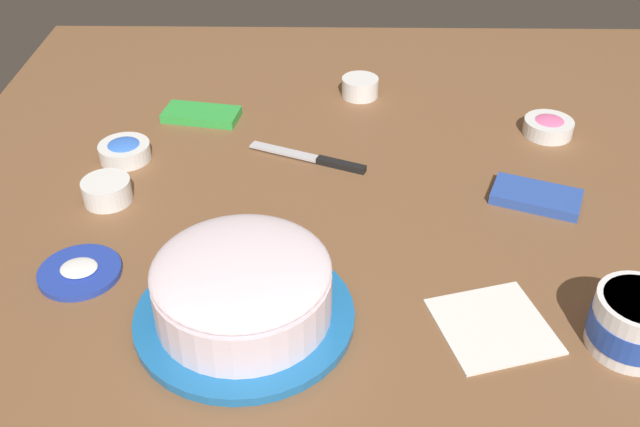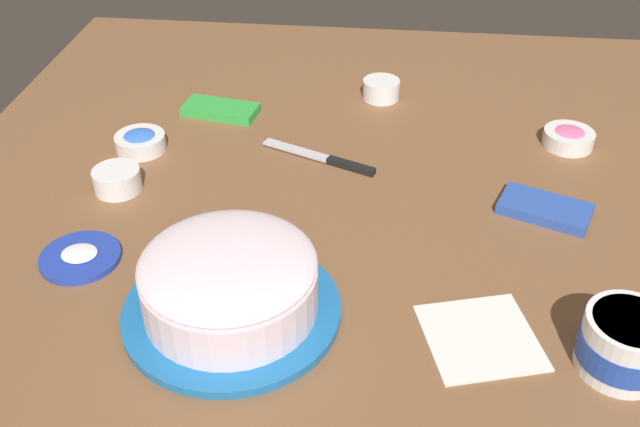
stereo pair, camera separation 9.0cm
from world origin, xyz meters
name	(u,v)px [view 1 (the left image)]	position (x,y,z in m)	size (l,w,h in m)	color
ground_plane	(352,192)	(0.00, 0.00, 0.00)	(1.54, 1.54, 0.00)	brown
frosted_cake	(243,292)	(-0.16, -0.32, 0.05)	(0.31, 0.31, 0.11)	#1E6BB2
frosting_tub	(635,322)	(0.37, -0.36, 0.04)	(0.12, 0.12, 0.08)	white
frosting_tub_lid	(80,271)	(-0.42, -0.23, 0.01)	(0.13, 0.13, 0.02)	#233DAD
spreading_knife	(317,159)	(-0.06, 0.10, 0.01)	(0.23, 0.11, 0.01)	silver
sprinkle_bowl_blue	(125,150)	(-0.43, 0.11, 0.02)	(0.10, 0.10, 0.04)	white
sprinkle_bowl_pink	(548,126)	(0.40, 0.21, 0.02)	(0.10, 0.10, 0.04)	white
sprinkle_bowl_rainbow	(360,86)	(0.02, 0.38, 0.02)	(0.08, 0.08, 0.04)	white
sprinkle_bowl_orange	(107,190)	(-0.43, -0.03, 0.02)	(0.08, 0.08, 0.04)	white
candy_box_lower	(201,115)	(-0.31, 0.27, 0.01)	(0.15, 0.07, 0.02)	green
candy_box_upper	(536,197)	(0.32, -0.02, 0.01)	(0.15, 0.08, 0.02)	#2D51B2
paper_napkin	(493,325)	(0.19, -0.33, 0.00)	(0.15, 0.15, 0.01)	white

